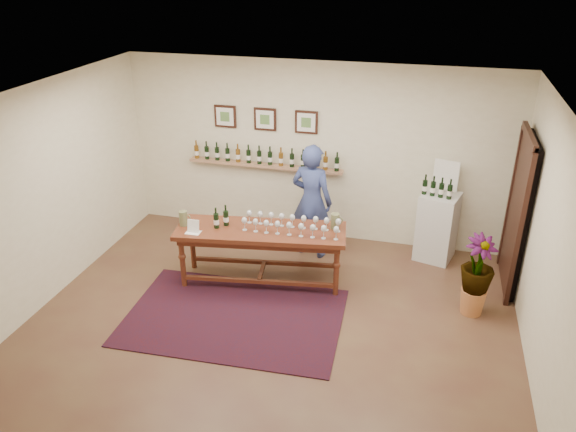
% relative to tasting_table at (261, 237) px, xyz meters
% --- Properties ---
extents(ground, '(6.00, 6.00, 0.00)m').
position_rel_tasting_table_xyz_m(ground, '(0.41, -0.89, -0.69)').
color(ground, '#532F25').
rests_on(ground, ground).
extents(room_shell, '(6.00, 6.00, 6.00)m').
position_rel_tasting_table_xyz_m(room_shell, '(2.52, 0.97, 0.43)').
color(room_shell, white).
rests_on(room_shell, ground).
extents(rug, '(2.78, 1.92, 0.01)m').
position_rel_tasting_table_xyz_m(rug, '(-0.08, -0.93, -0.69)').
color(rug, '#4E0F0E').
rests_on(rug, ground).
extents(tasting_table, '(2.38, 1.07, 0.82)m').
position_rel_tasting_table_xyz_m(tasting_table, '(0.00, 0.00, 0.00)').
color(tasting_table, '#4E2A13').
rests_on(tasting_table, ground).
extents(table_glasses, '(1.44, 0.38, 0.20)m').
position_rel_tasting_table_xyz_m(table_glasses, '(0.41, 0.05, 0.22)').
color(table_glasses, silver).
rests_on(table_glasses, tasting_table).
extents(table_bottles, '(0.32, 0.24, 0.31)m').
position_rel_tasting_table_xyz_m(table_bottles, '(-0.54, -0.06, 0.28)').
color(table_bottles, black).
rests_on(table_bottles, tasting_table).
extents(pitcher_left, '(0.16, 0.16, 0.21)m').
position_rel_tasting_table_xyz_m(pitcher_left, '(-1.05, -0.15, 0.23)').
color(pitcher_left, '#676A42').
rests_on(pitcher_left, tasting_table).
extents(pitcher_right, '(0.16, 0.16, 0.21)m').
position_rel_tasting_table_xyz_m(pitcher_right, '(0.97, 0.28, 0.23)').
color(pitcher_right, '#676A42').
rests_on(pitcher_right, tasting_table).
extents(menu_card, '(0.20, 0.15, 0.18)m').
position_rel_tasting_table_xyz_m(menu_card, '(-0.84, -0.31, 0.21)').
color(menu_card, white).
rests_on(menu_card, tasting_table).
extents(display_pedestal, '(0.63, 0.63, 1.03)m').
position_rel_tasting_table_xyz_m(display_pedestal, '(2.33, 1.30, -0.18)').
color(display_pedestal, silver).
rests_on(display_pedestal, ground).
extents(pedestal_bottles, '(0.30, 0.15, 0.29)m').
position_rel_tasting_table_xyz_m(pedestal_bottles, '(2.26, 1.23, 0.48)').
color(pedestal_bottles, black).
rests_on(pedestal_bottles, display_pedestal).
extents(info_sign, '(0.36, 0.11, 0.50)m').
position_rel_tasting_table_xyz_m(info_sign, '(2.37, 1.44, 0.59)').
color(info_sign, white).
rests_on(info_sign, display_pedestal).
extents(potted_plant, '(0.69, 0.69, 0.94)m').
position_rel_tasting_table_xyz_m(potted_plant, '(2.83, -0.06, -0.14)').
color(potted_plant, '#C17440').
rests_on(potted_plant, ground).
extents(person, '(0.71, 0.55, 1.75)m').
position_rel_tasting_table_xyz_m(person, '(0.50, 0.95, 0.18)').
color(person, navy).
rests_on(person, ground).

